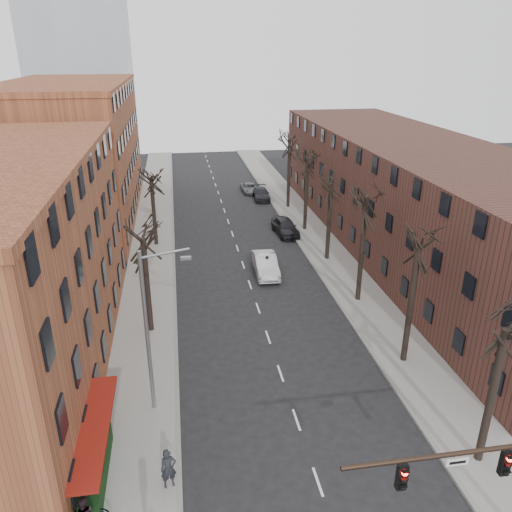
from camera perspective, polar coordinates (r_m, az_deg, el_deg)
name	(u,v)px	position (r m, az deg, el deg)	size (l,w,h in m)	color
sidewalk_left	(153,241)	(49.94, -11.73, 1.68)	(4.00, 90.00, 0.15)	gray
sidewalk_right	(311,232)	(51.61, 6.29, 2.72)	(4.00, 90.00, 0.15)	gray
building_left_far	(74,155)	(57.69, -20.11, 10.77)	(12.00, 28.00, 14.00)	brown
building_right	(411,196)	(48.48, 17.33, 6.62)	(12.00, 50.00, 10.00)	#4B2823
awning_left	(102,473)	(25.27, -17.17, -22.65)	(1.20, 7.00, 0.15)	maroon
hedge	(95,480)	(24.14, -17.91, -23.22)	(0.80, 6.00, 1.00)	black
tree_right_a	(477,461)	(26.86, 23.97, -20.58)	(5.20, 5.20, 10.00)	black
tree_right_b	(403,361)	(32.20, 16.45, -11.46)	(5.20, 5.20, 10.80)	black
tree_right_c	(357,300)	(38.47, 11.52, -5.00)	(5.20, 5.20, 11.60)	black
tree_right_d	(327,259)	(45.29, 8.09, -0.39)	(5.20, 5.20, 10.00)	black
tree_right_e	(305,230)	(52.44, 5.58, 2.99)	(5.20, 5.20, 10.80)	black
tree_right_f	(288,208)	(59.81, 3.67, 5.55)	(5.20, 5.20, 11.60)	black
tree_left_a	(151,331)	(34.58, -11.86, -8.40)	(5.20, 5.20, 9.50)	black
tree_left_b	(157,245)	(49.01, -11.29, 1.21)	(5.20, 5.20, 9.50)	black
streetlight	(150,326)	(25.13, -12.02, -7.86)	(2.45, 0.22, 9.03)	slate
silver_sedan	(266,265)	(41.69, 1.10, -0.98)	(1.78, 5.10, 1.68)	silver
parked_car_near	(285,226)	(50.75, 3.36, 3.39)	(1.98, 4.91, 1.67)	black
parked_car_mid	(261,194)	(62.93, 0.61, 7.12)	(1.94, 4.77, 1.38)	black
parked_car_far	(249,188)	(66.06, -0.75, 7.77)	(1.91, 4.15, 1.15)	slate
pedestrian_a	(168,469)	(23.28, -9.98, -22.81)	(0.69, 0.45, 1.89)	black
pedestrian_crossing	(267,266)	(41.31, 1.26, -1.14)	(1.04, 0.43, 1.78)	black
bicycle	(88,511)	(23.19, -18.69, -25.92)	(0.60, 1.71, 0.90)	gray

